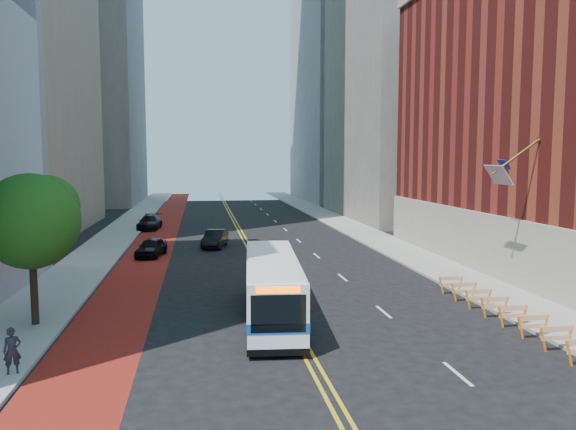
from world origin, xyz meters
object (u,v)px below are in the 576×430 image
(street_tree, at_px, (32,217))
(car_a, at_px, (151,247))
(car_c, at_px, (150,222))
(transit_bus, at_px, (272,286))
(car_b, at_px, (215,239))
(pedestrian, at_px, (12,351))

(street_tree, xyz_separation_m, car_a, (3.50, 17.63, -4.20))
(car_c, bearing_deg, transit_bus, -71.10)
(car_b, height_order, car_c, car_c)
(car_b, xyz_separation_m, pedestrian, (-7.60, -27.36, 0.22))
(car_b, bearing_deg, street_tree, -98.51)
(pedestrian, bearing_deg, car_c, 70.00)
(transit_bus, xyz_separation_m, car_c, (-8.56, 34.86, -0.80))
(transit_bus, height_order, pedestrian, transit_bus)
(transit_bus, bearing_deg, car_a, 116.07)
(car_c, height_order, pedestrian, pedestrian)
(transit_bus, relative_size, car_b, 2.47)
(transit_bus, relative_size, car_a, 2.63)
(street_tree, bearing_deg, car_b, 68.44)
(car_a, height_order, car_b, car_b)
(street_tree, xyz_separation_m, pedestrian, (0.84, -5.99, -3.96))
(car_a, bearing_deg, transit_bus, -56.78)
(car_b, relative_size, car_c, 0.87)
(street_tree, height_order, pedestrian, street_tree)
(transit_bus, bearing_deg, car_c, 108.63)
(car_a, distance_m, pedestrian, 23.78)
(transit_bus, distance_m, car_a, 19.34)
(car_a, distance_m, car_c, 16.92)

